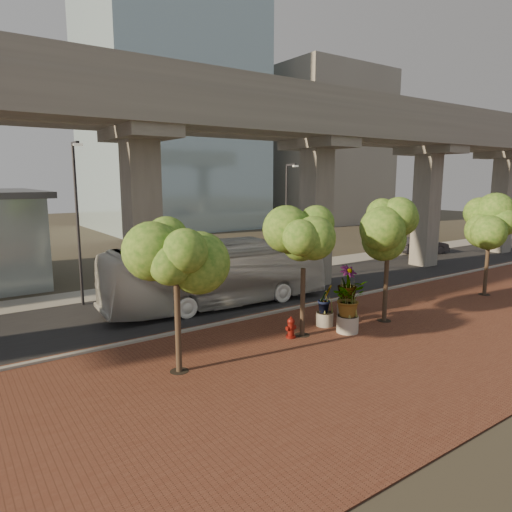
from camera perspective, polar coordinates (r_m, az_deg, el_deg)
ground at (r=26.19m, az=0.46°, el=-6.07°), size 160.00×160.00×0.00m
brick_plaza at (r=20.50m, az=13.74°, el=-10.80°), size 70.00×13.00×0.06m
asphalt_road at (r=27.78m, az=-1.93°, el=-5.11°), size 90.00×8.00×0.04m
curb_strip at (r=24.63m, az=3.17°, el=-6.92°), size 70.00×0.25×0.16m
far_sidewalk at (r=32.41m, az=-7.24°, el=-3.02°), size 90.00×3.00×0.06m
transit_viaduct at (r=26.86m, az=-2.02°, el=10.05°), size 72.00×5.60×12.40m
midrise_block at (r=77.38m, az=8.26°, el=13.21°), size 18.00×16.00×24.00m
transit_bus at (r=25.55m, az=-4.73°, el=-2.34°), size 13.09×3.83×3.60m
parked_car at (r=46.12m, az=20.15°, el=1.22°), size 5.14×3.03×1.60m
fire_hydrant at (r=20.68m, az=4.39°, el=-8.91°), size 0.48×0.44×0.97m
planter_front at (r=21.46m, az=11.46°, el=-5.52°), size 2.24×2.24×2.46m
planter_right at (r=24.34m, az=11.34°, el=-3.57°), size 2.40×2.40×2.56m
planter_left at (r=22.27m, az=8.63°, el=-5.57°), size 1.85×1.85×2.03m
street_tree_far_west at (r=16.39m, az=-9.99°, el=0.18°), size 3.63×3.63×6.06m
street_tree_near_west at (r=20.18m, az=5.98°, el=1.39°), size 3.67×3.67×5.85m
street_tree_near_east at (r=23.05m, az=16.24°, el=3.31°), size 3.56×3.56×6.29m
street_tree_far_east at (r=30.74m, az=27.25°, el=3.78°), size 3.54×3.54×6.09m
streetlamp_west at (r=26.83m, az=-21.40°, el=5.02°), size 0.44×1.30×8.98m
streetlamp_east at (r=34.56m, az=3.92°, el=5.74°), size 0.40×1.18×8.13m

